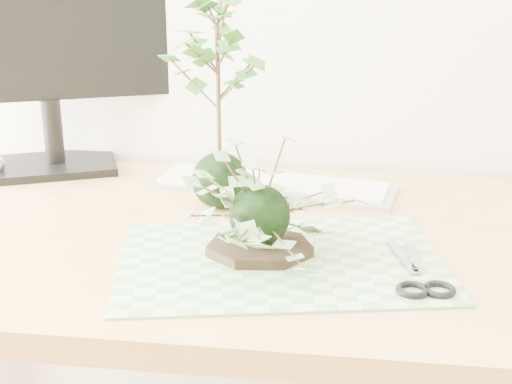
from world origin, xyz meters
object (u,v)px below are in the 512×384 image
keyboard (273,185)px  monitor (44,20)px  maple_kokedama (217,42)px  ivy_kokedama (260,188)px  desk (256,281)px

keyboard → monitor: size_ratio=0.86×
maple_kokedama → ivy_kokedama: bearing=-64.0°
desk → monitor: size_ratio=2.89×
ivy_kokedama → keyboard: ivy_kokedama is taller
ivy_kokedama → maple_kokedama: bearing=116.0°
desk → keyboard: 0.23m
ivy_kokedama → maple_kokedama: maple_kokedama is taller
desk → monitor: 0.66m
desk → keyboard: size_ratio=3.38×
keyboard → monitor: monitor is taller
maple_kokedama → monitor: bearing=154.0°
desk → maple_kokedama: bearing=126.1°
maple_kokedama → monitor: size_ratio=0.74×
desk → monitor: bearing=147.3°
keyboard → monitor: (-0.46, 0.08, 0.29)m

